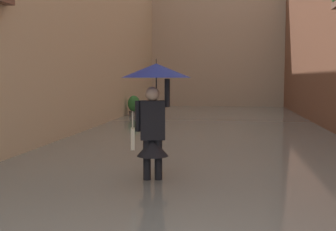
{
  "coord_description": "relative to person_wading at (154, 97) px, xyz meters",
  "views": [
    {
      "loc": [
        -0.63,
        2.02,
        1.78
      ],
      "look_at": [
        0.21,
        -4.14,
        1.24
      ],
      "focal_mm": 46.99,
      "sensor_mm": 36.0,
      "label": 1
    }
  ],
  "objects": [
    {
      "name": "flood_water",
      "position": [
        -0.5,
        -6.68,
        -1.39
      ],
      "size": [
        8.16,
        28.78,
        0.18
      ],
      "primitive_type": "cube",
      "color": "slate",
      "rests_on": "ground_plane"
    },
    {
      "name": "building_facade_far",
      "position": [
        -0.5,
        -18.97,
        2.54
      ],
      "size": [
        10.96,
        1.8,
        8.05
      ],
      "primitive_type": "cube",
      "color": "tan",
      "rests_on": "ground_plane"
    },
    {
      "name": "person_wading",
      "position": [
        0.0,
        0.0,
        0.0
      ],
      "size": [
        1.09,
        1.09,
        2.07
      ],
      "color": "#4C4233",
      "rests_on": "ground_plane"
    },
    {
      "name": "ground_plane",
      "position": [
        -0.5,
        -6.68,
        -1.48
      ],
      "size": [
        60.0,
        60.0,
        0.0
      ],
      "primitive_type": "plane",
      "color": "#605B56"
    },
    {
      "name": "potted_plant_far_right",
      "position": [
        2.82,
        -11.52,
        -0.93
      ],
      "size": [
        0.52,
        0.52,
        1.02
      ],
      "color": "#66605B",
      "rests_on": "ground_plane"
    }
  ]
}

